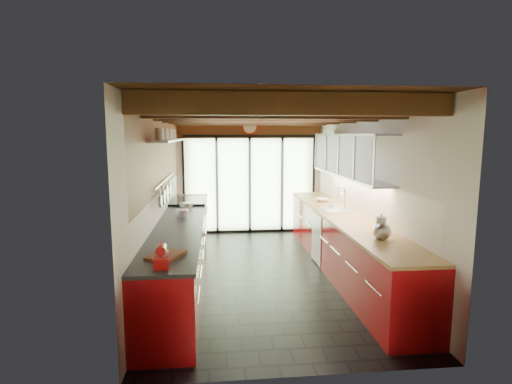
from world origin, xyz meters
TOP-DOWN VIEW (x-y plane):
  - ground at (0.00, 0.00)m, footprint 5.50×5.50m
  - room_shell at (0.00, 0.00)m, footprint 5.50×5.50m
  - ceiling_beams at (-0.00, 0.38)m, footprint 3.14×5.06m
  - glass_door at (0.00, 2.69)m, footprint 2.95×0.10m
  - left_counter at (-1.28, 0.00)m, footprint 0.68×5.00m
  - range_stove at (-1.28, 1.45)m, footprint 0.66×0.90m
  - right_counter at (1.27, 0.00)m, footprint 0.68×5.00m
  - sink_assembly at (1.29, 0.40)m, footprint 0.45×0.52m
  - upper_cabinets_right at (1.43, 0.30)m, footprint 0.34×3.00m
  - left_wall_fixtures at (-1.47, 0.14)m, footprint 0.28×2.60m
  - stand_mixer at (-1.27, -2.24)m, footprint 0.15×0.25m
  - pot_large at (-1.27, 0.08)m, footprint 0.21×0.21m
  - pot_small at (-1.27, 0.89)m, footprint 0.25×0.25m
  - cutting_board at (-1.27, -1.95)m, footprint 0.42×0.48m
  - kettle at (1.27, -1.48)m, footprint 0.27×0.30m
  - paper_towel at (1.27, -1.45)m, footprint 0.15×0.15m
  - soap_bottle at (1.27, 0.68)m, footprint 0.08×0.09m
  - bowl at (1.27, 1.27)m, footprint 0.25×0.25m

SIDE VIEW (x-z plane):
  - ground at x=0.00m, z-range 0.00..0.00m
  - right_counter at x=1.27m, z-range 0.00..0.92m
  - left_counter at x=-1.28m, z-range 0.00..0.92m
  - range_stove at x=-1.28m, z-range -0.01..0.96m
  - cutting_board at x=-1.27m, z-range 0.92..0.95m
  - bowl at x=1.27m, z-range 0.92..0.98m
  - sink_assembly at x=1.29m, z-range 0.75..1.17m
  - pot_small at x=-1.27m, z-range 0.92..1.01m
  - pot_large at x=-1.27m, z-range 0.92..1.04m
  - soap_bottle at x=1.27m, z-range 0.92..1.09m
  - stand_mixer at x=-1.27m, z-range 0.90..1.12m
  - kettle at x=1.27m, z-range 0.90..1.16m
  - paper_towel at x=1.27m, z-range 0.89..1.22m
  - room_shell at x=0.00m, z-range -1.10..4.40m
  - glass_door at x=0.00m, z-range 0.21..3.11m
  - upper_cabinets_right at x=1.43m, z-range 0.35..3.35m
  - left_wall_fixtures at x=-1.47m, z-range 1.40..2.36m
  - ceiling_beams at x=0.00m, z-range 0.01..4.91m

